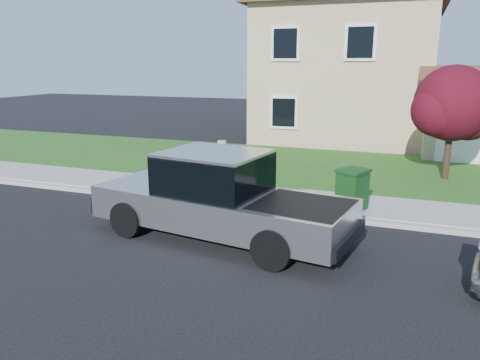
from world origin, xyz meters
name	(u,v)px	position (x,y,z in m)	size (l,w,h in m)	color
ground	(227,255)	(0.00, 0.00, 0.00)	(80.00, 80.00, 0.00)	black
curb	(307,215)	(1.00, 2.90, 0.06)	(40.00, 0.20, 0.12)	gray
sidewalk	(316,202)	(1.00, 4.00, 0.07)	(40.00, 2.00, 0.15)	gray
lawn	(340,169)	(1.00, 8.50, 0.05)	(40.00, 7.00, 0.10)	#144714
house	(374,75)	(1.31, 16.38, 3.17)	(14.00, 11.30, 6.85)	tan
pickup_truck	(219,199)	(-0.53, 0.85, 0.90)	(6.12, 2.87, 1.93)	black
woman	(222,179)	(-1.18, 2.60, 0.89)	(0.67, 0.49, 1.87)	#E29C7C
ornamental_tree	(454,107)	(4.49, 8.08, 2.43)	(2.65, 2.39, 3.64)	black
trash_bin	(352,189)	(2.01, 3.48, 0.68)	(0.89, 0.93, 1.05)	#0E3411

